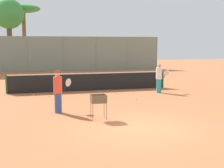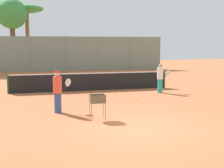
% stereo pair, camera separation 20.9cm
% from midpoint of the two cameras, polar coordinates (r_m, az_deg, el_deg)
% --- Properties ---
extents(ground_plane, '(80.00, 80.00, 0.00)m').
position_cam_midpoint_polar(ground_plane, '(10.47, 4.77, -8.08)').
color(ground_plane, '#B7663D').
extents(tennis_net, '(9.54, 0.10, 1.07)m').
position_cam_midpoint_polar(tennis_net, '(18.58, -4.40, 0.49)').
color(tennis_net, '#26592D').
rests_on(tennis_net, ground_plane).
extents(back_fence, '(20.71, 0.08, 3.51)m').
position_cam_midpoint_polar(back_fence, '(32.19, -9.15, 5.47)').
color(back_fence, gray).
rests_on(back_fence, ground_plane).
extents(tree_0, '(3.03, 3.03, 7.28)m').
position_cam_midpoint_polar(tree_0, '(33.71, -18.55, 11.85)').
color(tree_0, brown).
rests_on(tree_0, ground_plane).
extents(tree_2, '(3.61, 3.61, 7.00)m').
position_cam_midpoint_polar(tree_2, '(35.93, -16.07, 12.67)').
color(tree_2, brown).
rests_on(tree_2, ground_plane).
extents(player_white_outfit, '(0.81, 0.56, 1.70)m').
position_cam_midpoint_polar(player_white_outfit, '(12.76, -10.29, -1.31)').
color(player_white_outfit, '#334C8C').
rests_on(player_white_outfit, ground_plane).
extents(player_red_cap, '(0.90, 0.34, 1.65)m').
position_cam_midpoint_polar(player_red_cap, '(17.93, 8.29, 1.11)').
color(player_red_cap, teal).
rests_on(player_red_cap, ground_plane).
extents(ball_cart, '(0.56, 0.41, 0.93)m').
position_cam_midpoint_polar(ball_cart, '(11.49, -3.01, -3.08)').
color(ball_cart, brown).
rests_on(ball_cart, ground_plane).
extents(tennis_ball_0, '(0.07, 0.07, 0.07)m').
position_cam_midpoint_polar(tennis_ball_0, '(17.54, 0.29, -1.64)').
color(tennis_ball_0, '#D1E54C').
rests_on(tennis_ball_0, ground_plane).
extents(tennis_ball_1, '(0.07, 0.07, 0.07)m').
position_cam_midpoint_polar(tennis_ball_1, '(16.83, -11.73, -2.17)').
color(tennis_ball_1, '#D1E54C').
rests_on(tennis_ball_1, ground_plane).
extents(tennis_ball_2, '(0.07, 0.07, 0.07)m').
position_cam_midpoint_polar(tennis_ball_2, '(15.66, 4.07, -2.75)').
color(tennis_ball_2, '#D1E54C').
rests_on(tennis_ball_2, ground_plane).
extents(tennis_ball_3, '(0.07, 0.07, 0.07)m').
position_cam_midpoint_polar(tennis_ball_3, '(17.45, -14.45, -1.92)').
color(tennis_ball_3, '#D1E54C').
rests_on(tennis_ball_3, ground_plane).
extents(parked_car, '(4.20, 1.70, 1.60)m').
position_cam_midpoint_polar(parked_car, '(36.65, -9.38, 3.98)').
color(parked_car, '#B2B7BC').
rests_on(parked_car, ground_plane).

